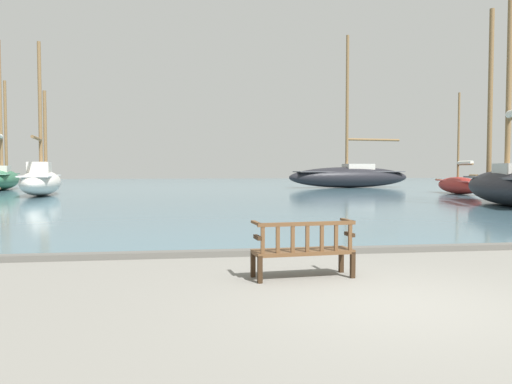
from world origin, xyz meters
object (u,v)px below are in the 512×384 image
at_px(park_bench, 303,249).
at_px(sailboat_centre_channel, 509,181).
at_px(sailboat_nearest_port, 41,180).
at_px(sailboat_nearest_starboard, 350,176).
at_px(sailboat_outer_port, 459,184).
at_px(sailboat_distant_harbor, 1,176).

height_order(park_bench, sailboat_centre_channel, sailboat_centre_channel).
distance_m(park_bench, sailboat_nearest_port, 27.82).
bearing_deg(sailboat_centre_channel, park_bench, -134.08).
height_order(park_bench, sailboat_nearest_starboard, sailboat_nearest_starboard).
xyz_separation_m(sailboat_nearest_starboard, sailboat_nearest_port, (-23.92, -10.20, -0.12)).
distance_m(park_bench, sailboat_nearest_starboard, 38.10).
bearing_deg(sailboat_outer_port, sailboat_nearest_port, 175.87).
distance_m(sailboat_nearest_starboard, sailboat_centre_channel, 22.31).
relative_size(sailboat_nearest_starboard, sailboat_nearest_port, 1.40).
relative_size(sailboat_nearest_starboard, sailboat_outer_port, 1.89).
bearing_deg(sailboat_distant_harbor, sailboat_nearest_starboard, 0.31).
relative_size(park_bench, sailboat_distant_harbor, 0.13).
relative_size(sailboat_outer_port, sailboat_nearest_port, 0.74).
bearing_deg(sailboat_distant_harbor, sailboat_outer_port, -19.92).
relative_size(park_bench, sailboat_nearest_port, 0.17).
height_order(park_bench, sailboat_nearest_port, sailboat_nearest_port).
bearing_deg(sailboat_nearest_port, sailboat_outer_port, -4.13).
height_order(sailboat_distant_harbor, sailboat_nearest_port, sailboat_distant_harbor).
xyz_separation_m(sailboat_nearest_starboard, sailboat_centre_channel, (0.03, -22.31, 0.03)).
bearing_deg(sailboat_nearest_starboard, park_bench, -110.01).
xyz_separation_m(park_bench, sailboat_outer_port, (16.50, 23.62, 0.25)).
distance_m(park_bench, sailboat_distant_harbor, 39.35).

